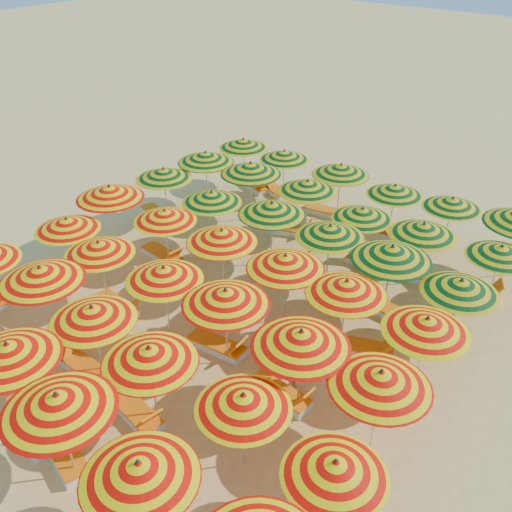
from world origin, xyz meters
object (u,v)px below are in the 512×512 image
at_px(umbrella_27, 330,231).
at_px(umbrella_32, 307,186).
at_px(umbrella_37, 284,155).
at_px(lounger_3, 64,452).
at_px(lounger_7, 82,366).
at_px(lounger_16, 399,316).
at_px(umbrella_18, 110,192).
at_px(umbrella_30, 206,157).
at_px(beachgoer_a, 208,306).
at_px(umbrella_14, 164,274).
at_px(umbrella_33, 362,213).
at_px(lounger_24, 325,211).
at_px(umbrella_28, 392,253).
at_px(umbrella_8, 92,314).
at_px(umbrella_24, 164,174).
at_px(umbrella_40, 452,203).
at_px(lounger_10, 218,345).
at_px(lounger_15, 284,265).
at_px(umbrella_36, 243,144).
at_px(umbrella_26, 272,209).
at_px(lounger_8, 136,412).
at_px(umbrella_7, 41,274).
at_px(lounger_12, 163,255).
at_px(umbrella_34, 423,229).
at_px(lounger_2, 33,429).
at_px(umbrella_15, 226,297).
at_px(lounger_23, 274,190).
at_px(umbrella_17, 381,379).
at_px(umbrella_23, 427,325).
at_px(umbrella_25, 212,197).
at_px(umbrella_2, 8,351).
at_px(lounger_22, 255,185).
at_px(umbrella_13, 99,248).
at_px(lounger_25, 402,236).
at_px(beachgoer_b, 292,371).
at_px(umbrella_10, 243,402).
at_px(umbrella_38, 341,170).
at_px(umbrella_22, 346,287).
at_px(umbrella_12, 67,224).
at_px(umbrella_20, 222,236).
at_px(lounger_18, 291,230).
at_px(umbrella_35, 501,252).
at_px(umbrella_29, 461,286).
at_px(lounger_14, 158,214).
at_px(umbrella_9, 149,355).
at_px(lounger_11, 281,394).
at_px(umbrella_39, 395,190).
at_px(umbrella_19, 165,216).
at_px(umbrella_4, 139,470).
at_px(lounger_21, 473,293).

distance_m(umbrella_27, umbrella_32, 3.33).
xyz_separation_m(umbrella_37, lounger_3, (4.08, -13.86, -1.75)).
distance_m(lounger_7, lounger_16, 9.15).
xyz_separation_m(umbrella_18, umbrella_30, (0.23, 4.57, -0.09)).
bearing_deg(beachgoer_a, umbrella_14, 137.47).
xyz_separation_m(umbrella_33, lounger_16, (2.62, -2.08, -1.74)).
bearing_deg(lounger_24, umbrella_28, -50.36).
relative_size(umbrella_8, umbrella_28, 0.95).
relative_size(umbrella_24, umbrella_40, 1.15).
relative_size(lounger_10, lounger_15, 0.98).
xyz_separation_m(umbrella_36, umbrella_40, (9.15, 0.21, -0.07)).
distance_m(umbrella_33, lounger_16, 3.77).
relative_size(umbrella_26, lounger_8, 1.32).
bearing_deg(umbrella_7, lounger_12, 98.10).
relative_size(umbrella_34, lounger_2, 1.33).
xyz_separation_m(umbrella_15, lounger_23, (-5.47, 9.29, -1.99)).
xyz_separation_m(umbrella_17, umbrella_23, (-0.05, 2.43, -0.09)).
bearing_deg(umbrella_25, umbrella_32, 51.89).
relative_size(umbrella_2, lounger_22, 1.49).
height_order(umbrella_13, lounger_25, umbrella_13).
xyz_separation_m(umbrella_18, lounger_22, (0.77, 7.03, -2.03)).
relative_size(umbrella_40, beachgoer_b, 1.94).
xyz_separation_m(umbrella_10, beachgoer_a, (-3.95, 3.14, -1.23)).
bearing_deg(umbrella_40, umbrella_38, -176.65).
height_order(umbrella_22, lounger_12, umbrella_22).
distance_m(umbrella_24, umbrella_33, 7.62).
distance_m(umbrella_18, lounger_24, 8.47).
xyz_separation_m(umbrella_12, lounger_16, (9.56, 4.53, -1.79)).
relative_size(umbrella_20, lounger_22, 1.29).
bearing_deg(lounger_18, umbrella_35, -19.20).
distance_m(umbrella_33, lounger_8, 9.69).
bearing_deg(umbrella_29, lounger_14, 179.45).
xyz_separation_m(umbrella_10, lounger_24, (-5.10, 11.25, -1.76)).
relative_size(umbrella_8, umbrella_9, 1.00).
relative_size(umbrella_17, umbrella_23, 1.09).
height_order(lounger_11, lounger_12, same).
relative_size(umbrella_24, umbrella_39, 1.25).
distance_m(umbrella_40, lounger_15, 6.15).
relative_size(umbrella_25, beachgoer_b, 1.93).
bearing_deg(umbrella_19, lounger_3, -60.78).
bearing_deg(lounger_15, umbrella_22, -57.09).
relative_size(umbrella_4, umbrella_15, 1.07).
xyz_separation_m(umbrella_7, lounger_21, (8.63, 9.43, -2.01)).
relative_size(umbrella_15, umbrella_28, 1.07).
distance_m(umbrella_9, lounger_24, 12.05).
xyz_separation_m(umbrella_27, lounger_22, (-6.47, 4.37, -1.86)).
bearing_deg(lounger_25, umbrella_2, 61.95).
bearing_deg(umbrella_24, umbrella_32, 26.28).
bearing_deg(lounger_21, umbrella_9, -137.34).
height_order(umbrella_8, umbrella_28, umbrella_28).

